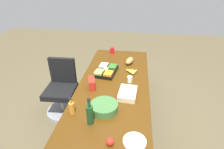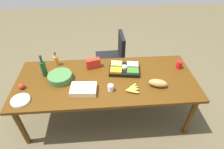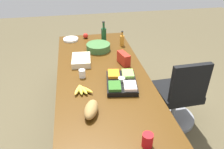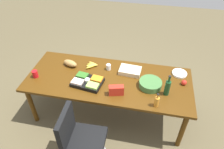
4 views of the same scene
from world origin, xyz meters
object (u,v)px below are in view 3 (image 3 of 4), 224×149
at_px(conference_table, 102,78).
at_px(bread_loaf, 91,109).
at_px(apple_red, 86,36).
at_px(wine_bottle, 104,35).
at_px(salad_bowl, 98,47).
at_px(office_chair, 178,99).
at_px(chip_bag_red, 124,59).
at_px(paper_cup, 82,74).
at_px(veggie_tray, 121,82).
at_px(red_solo_cup, 147,140).
at_px(dressing_bottle, 122,40).
at_px(banana_bunch, 82,90).
at_px(sheet_cake, 81,60).
at_px(paper_plate_stack, 71,39).

bearing_deg(conference_table, bread_loaf, -15.71).
xyz_separation_m(apple_red, wine_bottle, (0.24, 0.25, 0.09)).
bearing_deg(salad_bowl, bread_loaf, -9.99).
relative_size(office_chair, chip_bag_red, 4.65).
bearing_deg(paper_cup, office_chair, 84.66).
xyz_separation_m(veggie_tray, apple_red, (-1.35, -0.26, 0.00)).
bearing_deg(red_solo_cup, bread_loaf, -138.77).
height_order(veggie_tray, bread_loaf, bread_loaf).
xyz_separation_m(salad_bowl, dressing_bottle, (-0.10, 0.35, 0.04)).
xyz_separation_m(conference_table, bread_loaf, (0.66, -0.19, 0.12)).
bearing_deg(paper_cup, conference_table, 101.65).
relative_size(veggie_tray, paper_cup, 5.10).
relative_size(conference_table, dressing_bottle, 11.50).
height_order(banana_bunch, dressing_bottle, dressing_bottle).
height_order(conference_table, salad_bowl, salad_bowl).
height_order(banana_bunch, sheet_cake, sheet_cake).
bearing_deg(conference_table, salad_bowl, 176.39).
distance_m(wine_bottle, chip_bag_red, 0.68).
height_order(sheet_cake, paper_plate_stack, sheet_cake).
bearing_deg(wine_bottle, salad_bowl, -26.27).
relative_size(apple_red, sheet_cake, 0.24).
bearing_deg(bread_loaf, dressing_bottle, 157.27).
bearing_deg(salad_bowl, red_solo_cup, 4.64).
height_order(bread_loaf, dressing_bottle, dressing_bottle).
relative_size(banana_bunch, dressing_bottle, 0.94).
bearing_deg(paper_plate_stack, red_solo_cup, 13.32).
bearing_deg(banana_bunch, dressing_bottle, 148.52).
relative_size(salad_bowl, sheet_cake, 0.99).
height_order(apple_red, chip_bag_red, chip_bag_red).
relative_size(conference_table, sheet_cake, 7.57).
xyz_separation_m(chip_bag_red, dressing_bottle, (-0.54, 0.10, 0.01)).
relative_size(paper_cup, red_solo_cup, 0.82).
relative_size(wine_bottle, red_solo_cup, 2.91).
distance_m(conference_table, paper_plate_stack, 1.08).
height_order(veggie_tray, red_solo_cup, red_solo_cup).
height_order(conference_table, banana_bunch, banana_bunch).
bearing_deg(paper_cup, red_solo_cup, 21.12).
bearing_deg(salad_bowl, conference_table, -3.61).
bearing_deg(chip_bag_red, paper_plate_stack, -144.68).
distance_m(apple_red, paper_cup, 1.13).
xyz_separation_m(red_solo_cup, chip_bag_red, (-1.24, 0.11, 0.02)).
height_order(wine_bottle, dressing_bottle, wine_bottle).
xyz_separation_m(salad_bowl, paper_cup, (0.66, -0.26, -0.00)).
xyz_separation_m(apple_red, paper_cup, (1.12, -0.12, 0.01)).
height_order(conference_table, sheet_cake, sheet_cake).
distance_m(office_chair, salad_bowl, 1.23).
bearing_deg(banana_bunch, paper_plate_stack, -176.62).
bearing_deg(salad_bowl, wine_bottle, 153.73).
distance_m(salad_bowl, paper_plate_stack, 0.55).
distance_m(bread_loaf, dressing_bottle, 1.48).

